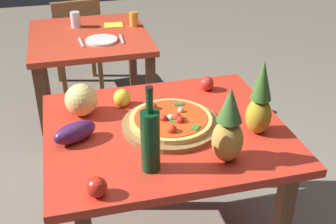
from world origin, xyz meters
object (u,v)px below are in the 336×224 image
Objects in this scene: tomato_by_bottle at (207,84)px; napkin_folded at (114,25)px; wine_bottle at (150,139)px; tomato_near_board at (97,187)px; pineapple_left at (260,102)px; knife_utensil at (122,39)px; pizza_board at (171,124)px; bell_pepper at (122,98)px; pizza at (170,119)px; dinner_plate at (102,40)px; drinking_glass_water at (75,19)px; eggplant at (75,132)px; background_table at (90,49)px; melon at (81,100)px; dining_chair at (77,39)px; fork_utensil at (81,43)px; pineapple_right at (228,129)px; display_table at (165,144)px; drinking_glass_juice at (134,19)px.

tomato_by_bottle is 1.25m from napkin_folded.
wine_bottle reaches higher than tomato_near_board.
pineapple_left is 0.80m from tomato_near_board.
tomato_by_bottle is 0.43× the size of knife_utensil.
bell_pepper is at bearing 125.73° from pizza_board.
pizza is 1.74× the size of dinner_plate.
drinking_glass_water is 0.64× the size of knife_utensil.
background_table is at bearing 82.60° from eggplant.
pineapple_left is at bearing -25.56° from melon.
pizza is at bearing 1.83° from eggplant.
dinner_plate is at bearing 93.23° from dining_chair.
knife_utensil is at bearing 91.83° from pizza.
bell_pepper is 0.43× the size of dinner_plate.
dining_chair reaches higher than tomato_near_board.
pineapple_right is at bearing -77.10° from fork_utensil.
pizza_board is 0.56m from tomato_near_board.
display_table is at bearing 1.82° from eggplant.
background_table is at bearing 99.49° from display_table.
drinking_glass_water reaches higher than drinking_glass_juice.
drinking_glass_juice is at bearing 86.15° from pizza.
eggplant is 0.39m from tomato_near_board.
napkin_folded reaches higher than background_table.
pineapple_left is 2.51× the size of napkin_folded.
pizza is 2.13× the size of knife_utensil.
fork_utensil is (0.07, 0.99, -0.07)m from melon.
melon is at bearing 78.42° from eggplant.
drinking_glass_juice is (0.48, 1.26, -0.02)m from melon.
pineapple_left is 1.75× the size of eggplant.
dinner_plate is 1.22× the size of fork_utensil.
tomato_near_board is 1.94m from drinking_glass_juice.
background_table is 4.48× the size of eggplant.
display_table is 0.43m from eggplant.
background_table is 1.19m from tomato_by_bottle.
dinner_plate is (-0.16, 1.21, 0.10)m from display_table.
tomato_by_bottle is 0.97× the size of tomato_near_board.
pizza_board is 1.37× the size of pineapple_right.
bell_pepper is 1.28m from napkin_folded.
eggplant is (-0.12, -2.06, 0.32)m from dining_chair.
eggplant is at bearing 97.78° from tomato_near_board.
tomato_near_board reaches higher than display_table.
display_table is 0.11m from pizza_board.
dining_chair is at bearing 98.86° from pizza_board.
eggplant is 2.61× the size of tomato_by_bottle.
pizza is 4.10× the size of bell_pepper.
fork_utensil is 0.28m from knife_utensil.
wine_bottle reaches higher than fork_utensil.
dinner_plate is at bearing -178.07° from knife_utensil.
melon reaches higher than napkin_folded.
pizza_board reaches higher than fork_utensil.
dinner_plate is 1.22× the size of knife_utensil.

